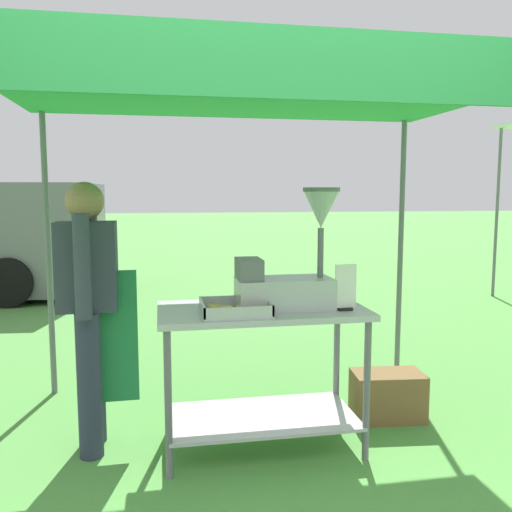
% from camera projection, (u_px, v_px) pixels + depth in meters
% --- Properties ---
extents(ground_plane, '(70.00, 70.00, 0.00)m').
position_uv_depth(ground_plane, '(191.00, 299.00, 7.81)').
color(ground_plane, '#519342').
extents(stall_canopy, '(3.04, 2.23, 2.19)m').
position_uv_depth(stall_canopy, '(259.00, 96.00, 3.11)').
color(stall_canopy, slate).
rests_on(stall_canopy, ground).
extents(donut_cart, '(1.22, 0.63, 0.87)m').
position_uv_depth(donut_cart, '(262.00, 349.00, 3.19)').
color(donut_cart, '#B7B7BC').
rests_on(donut_cart, ground).
extents(donut_tray, '(0.38, 0.34, 0.07)m').
position_uv_depth(donut_tray, '(234.00, 310.00, 3.00)').
color(donut_tray, '#B7B7BC').
rests_on(donut_tray, donut_cart).
extents(donut_fryer, '(0.61, 0.28, 0.71)m').
position_uv_depth(donut_fryer, '(290.00, 270.00, 3.14)').
color(donut_fryer, '#B7B7BC').
rests_on(donut_fryer, donut_cart).
extents(menu_sign, '(0.13, 0.05, 0.27)m').
position_uv_depth(menu_sign, '(345.00, 291.00, 3.08)').
color(menu_sign, black).
rests_on(menu_sign, donut_cart).
extents(vendor, '(0.45, 0.53, 1.61)m').
position_uv_depth(vendor, '(90.00, 302.00, 3.14)').
color(vendor, '#2D3347').
rests_on(vendor, ground).
extents(supply_crate, '(0.50, 0.33, 0.32)m').
position_uv_depth(supply_crate, '(387.00, 395.00, 3.66)').
color(supply_crate, brown).
rests_on(supply_crate, ground).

